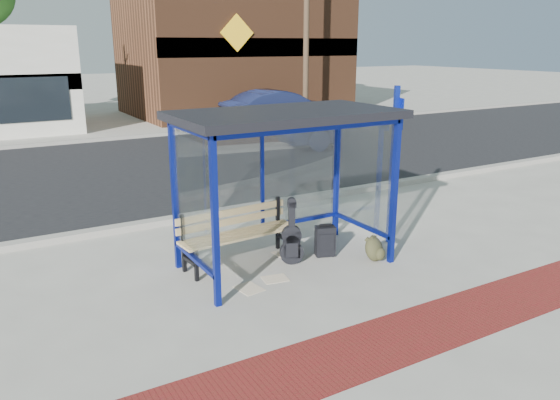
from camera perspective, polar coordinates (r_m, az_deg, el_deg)
ground at (r=8.68m, az=0.59°, el=-6.75°), size 120.00×120.00×0.00m
brick_paver_strip at (r=6.81m, az=12.23°, el=-13.89°), size 60.00×1.00×0.01m
curb_near at (r=11.10m, az=-7.10°, el=-1.40°), size 60.00×0.25×0.12m
street_asphalt at (r=15.79m, az=-14.48°, el=3.23°), size 60.00×10.00×0.00m
curb_far at (r=20.65m, az=-18.49°, el=6.01°), size 60.00×0.25×0.12m
far_sidewalk at (r=22.50m, az=-19.52°, el=6.53°), size 60.00×4.00×0.01m
bus_shelter at (r=8.17m, az=0.38°, el=6.95°), size 3.30×1.80×2.42m
storefront_brown at (r=28.10m, az=-4.92°, el=15.64°), size 10.00×7.08×6.40m
tree_right at (r=33.37m, az=-0.36°, el=19.62°), size 3.60×3.60×7.03m
utility_pole_east at (r=24.15m, az=2.77°, el=17.78°), size 1.60×0.24×8.00m
bench at (r=8.61m, az=-4.46°, el=-3.28°), size 1.97×0.61×0.92m
guitar_bag at (r=8.58m, az=1.22°, el=-4.34°), size 0.39×0.24×1.02m
suitcase at (r=8.96m, az=4.74°, el=-4.31°), size 0.36×0.29×0.55m
backpack at (r=8.87m, az=9.89°, el=-5.13°), size 0.40×0.38×0.41m
sign_post at (r=9.43m, az=11.81°, el=4.44°), size 0.16×0.33×2.70m
newspaper_a at (r=8.17m, az=-0.50°, el=-8.24°), size 0.42×0.35×0.01m
newspaper_b at (r=7.88m, az=-3.25°, el=-9.22°), size 0.37×0.44×0.01m
newspaper_c at (r=9.09m, az=0.38°, el=-5.64°), size 0.31×0.38×0.01m
parked_car at (r=22.53m, az=-0.04°, el=9.46°), size 4.78×1.68×1.57m
fire_hydrant at (r=25.70m, az=5.83°, el=9.39°), size 0.35×0.23×0.79m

